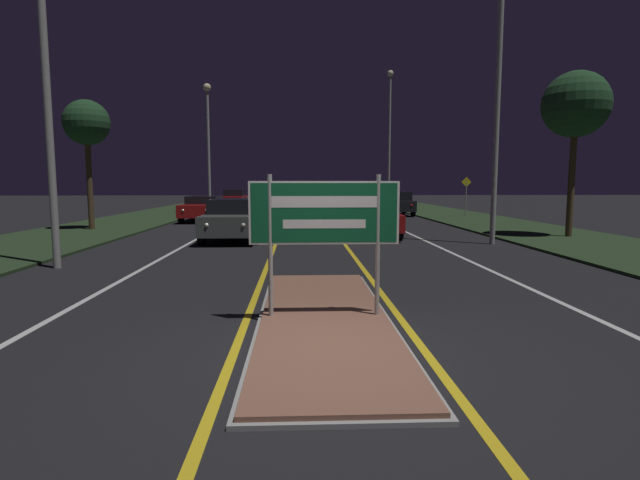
% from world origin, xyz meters
% --- Properties ---
extents(ground_plane, '(160.00, 160.00, 0.00)m').
position_xyz_m(ground_plane, '(0.00, 0.00, 0.00)').
color(ground_plane, black).
extents(median_island, '(1.99, 6.68, 0.10)m').
position_xyz_m(median_island, '(0.00, 1.54, 0.04)').
color(median_island, '#999993').
rests_on(median_island, ground_plane).
extents(verge_left, '(5.00, 100.00, 0.08)m').
position_xyz_m(verge_left, '(-9.50, 20.00, 0.04)').
color(verge_left, '#23381E').
rests_on(verge_left, ground_plane).
extents(verge_right, '(5.00, 100.00, 0.08)m').
position_xyz_m(verge_right, '(9.50, 20.00, 0.04)').
color(verge_right, '#23381E').
rests_on(verge_right, ground_plane).
extents(centre_line_yellow_left, '(0.12, 70.00, 0.01)m').
position_xyz_m(centre_line_yellow_left, '(-1.18, 25.00, 0.00)').
color(centre_line_yellow_left, gold).
rests_on(centre_line_yellow_left, ground_plane).
extents(centre_line_yellow_right, '(0.12, 70.00, 0.01)m').
position_xyz_m(centre_line_yellow_right, '(1.18, 25.00, 0.00)').
color(centre_line_yellow_right, gold).
rests_on(centre_line_yellow_right, ground_plane).
extents(lane_line_white_left, '(0.12, 70.00, 0.01)m').
position_xyz_m(lane_line_white_left, '(-4.20, 25.00, 0.00)').
color(lane_line_white_left, silver).
rests_on(lane_line_white_left, ground_plane).
extents(lane_line_white_right, '(0.12, 70.00, 0.01)m').
position_xyz_m(lane_line_white_right, '(4.20, 25.00, 0.00)').
color(lane_line_white_right, silver).
rests_on(lane_line_white_right, ground_plane).
extents(edge_line_white_left, '(0.10, 70.00, 0.01)m').
position_xyz_m(edge_line_white_left, '(-7.20, 25.00, 0.00)').
color(edge_line_white_left, silver).
rests_on(edge_line_white_left, ground_plane).
extents(edge_line_white_right, '(0.10, 70.00, 0.01)m').
position_xyz_m(edge_line_white_right, '(7.20, 25.00, 0.00)').
color(edge_line_white_right, silver).
rests_on(edge_line_white_right, ground_plane).
extents(highway_sign, '(2.22, 0.07, 2.11)m').
position_xyz_m(highway_sign, '(0.00, 1.54, 1.57)').
color(highway_sign, '#9E9E99').
rests_on(highway_sign, median_island).
extents(streetlight_left_far, '(0.52, 0.52, 8.58)m').
position_xyz_m(streetlight_left_far, '(-6.37, 28.07, 5.54)').
color(streetlight_left_far, '#9E9E99').
rests_on(streetlight_left_far, ground_plane).
extents(streetlight_right_near, '(0.54, 0.54, 10.51)m').
position_xyz_m(streetlight_right_near, '(6.24, 10.91, 6.75)').
color(streetlight_right_near, '#9E9E99').
rests_on(streetlight_right_near, ground_plane).
extents(streetlight_right_far, '(0.47, 0.47, 10.63)m').
position_xyz_m(streetlight_right_far, '(6.63, 33.08, 6.39)').
color(streetlight_right_far, '#9E9E99').
rests_on(streetlight_right_far, ground_plane).
extents(car_receding_0, '(2.03, 4.75, 1.49)m').
position_xyz_m(car_receding_0, '(2.37, 13.54, 0.79)').
color(car_receding_0, maroon).
rests_on(car_receding_0, ground_plane).
extents(car_receding_1, '(1.91, 4.55, 1.53)m').
position_xyz_m(car_receding_1, '(5.95, 26.56, 0.79)').
color(car_receding_1, black).
rests_on(car_receding_1, ground_plane).
extents(car_receding_2, '(1.89, 4.21, 1.49)m').
position_xyz_m(car_receding_2, '(5.71, 35.20, 0.77)').
color(car_receding_2, '#4C514C').
rests_on(car_receding_2, ground_plane).
extents(car_receding_3, '(1.97, 4.76, 1.43)m').
position_xyz_m(car_receding_3, '(5.76, 48.05, 0.77)').
color(car_receding_3, '#B7B7BC').
rests_on(car_receding_3, ground_plane).
extents(car_approaching_0, '(2.04, 4.41, 1.50)m').
position_xyz_m(car_approaching_0, '(-2.76, 12.55, 0.78)').
color(car_approaching_0, '#4C514C').
rests_on(car_approaching_0, ground_plane).
extents(car_approaching_1, '(2.02, 4.83, 1.37)m').
position_xyz_m(car_approaching_1, '(-5.63, 21.95, 0.74)').
color(car_approaching_1, maroon).
rests_on(car_approaching_1, ground_plane).
extents(car_approaching_2, '(1.94, 4.44, 1.54)m').
position_xyz_m(car_approaching_2, '(-5.86, 36.77, 0.80)').
color(car_approaching_2, maroon).
rests_on(car_approaching_2, ground_plane).
extents(warning_sign, '(0.60, 0.06, 2.37)m').
position_xyz_m(warning_sign, '(9.66, 23.86, 1.50)').
color(warning_sign, '#9E9E99').
rests_on(warning_sign, verge_right).
extents(roadside_palm_left, '(1.92, 1.92, 5.54)m').
position_xyz_m(roadside_palm_left, '(-9.43, 16.30, 4.57)').
color(roadside_palm_left, '#4C3823').
rests_on(roadside_palm_left, verge_left).
extents(roadside_palm_right, '(2.42, 2.42, 6.09)m').
position_xyz_m(roadside_palm_right, '(9.82, 12.55, 4.91)').
color(roadside_palm_right, '#4C3823').
rests_on(roadside_palm_right, verge_right).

